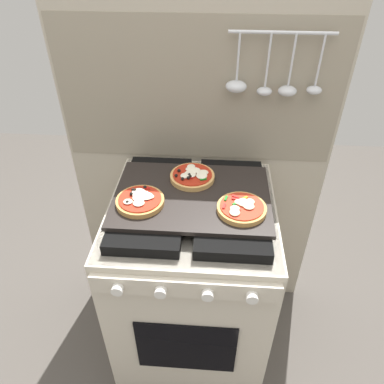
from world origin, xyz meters
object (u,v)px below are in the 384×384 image
Objects in this scene: baking_tray at (192,196)px; pizza_center at (193,176)px; pizza_right at (242,208)px; pizza_left at (140,200)px; stove at (192,281)px.

pizza_center is (-0.00, 0.09, 0.02)m from baking_tray.
pizza_center is (-0.17, 0.17, 0.00)m from pizza_right.
pizza_center is (0.17, 0.15, -0.00)m from pizza_left.
pizza_left is at bearing -160.62° from stove.
baking_tray is at bearing 90.00° from stove.
pizza_center is at bearing 92.69° from stove.
stove is 5.54× the size of pizza_center.
pizza_center reaches higher than pizza_right.
pizza_right is at bearing -44.54° from pizza_center.
pizza_left is (-0.17, -0.06, 0.02)m from baking_tray.
stove is 0.51m from pizza_right.
baking_tray is at bearing 19.87° from pizza_left.
pizza_center is at bearing 43.04° from pizza_left.
baking_tray is at bearing 155.42° from pizza_right.
stove is 0.46m from baking_tray.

